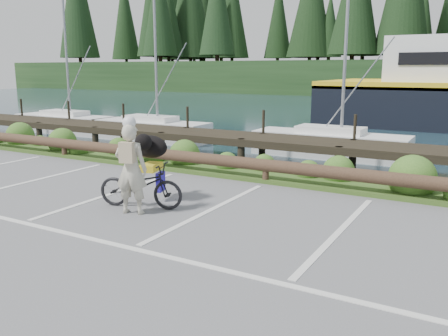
{
  "coord_description": "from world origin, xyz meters",
  "views": [
    {
      "loc": [
        4.7,
        -5.79,
        2.77
      ],
      "look_at": [
        0.79,
        1.12,
        1.1
      ],
      "focal_mm": 38.0,
      "sensor_mm": 36.0,
      "label": 1
    }
  ],
  "objects": [
    {
      "name": "ground",
      "position": [
        0.0,
        0.0,
        0.0
      ],
      "size": [
        72.0,
        72.0,
        0.0
      ],
      "primitive_type": "plane",
      "color": "#5C5C5E"
    },
    {
      "name": "bicycle",
      "position": [
        -1.33,
        1.45,
        0.46
      ],
      "size": [
        1.87,
        1.07,
        0.93
      ],
      "primitive_type": "imported",
      "rotation": [
        0.0,
        0.0,
        1.84
      ],
      "color": "black",
      "rests_on": "ground"
    },
    {
      "name": "log_rail",
      "position": [
        0.0,
        4.6,
        0.0
      ],
      "size": [
        32.0,
        0.3,
        0.6
      ],
      "primitive_type": null,
      "color": "#443021",
      "rests_on": "ground"
    },
    {
      "name": "cyclist",
      "position": [
        -1.22,
        1.06,
        0.88
      ],
      "size": [
        0.73,
        0.58,
        1.76
      ],
      "primitive_type": "imported",
      "rotation": [
        0.0,
        0.0,
        3.42
      ],
      "color": "#BEB8A1",
      "rests_on": "ground"
    },
    {
      "name": "vegetation_strip",
      "position": [
        0.0,
        5.3,
        0.05
      ],
      "size": [
        34.0,
        1.6,
        0.1
      ],
      "primitive_type": "cube",
      "color": "#3D5B21",
      "rests_on": "ground"
    },
    {
      "name": "dog",
      "position": [
        -1.49,
        2.0,
        1.17
      ],
      "size": [
        0.61,
        0.9,
        0.48
      ],
      "primitive_type": "ellipsoid",
      "rotation": [
        0.0,
        0.0,
        1.84
      ],
      "color": "black",
      "rests_on": "bicycle"
    }
  ]
}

